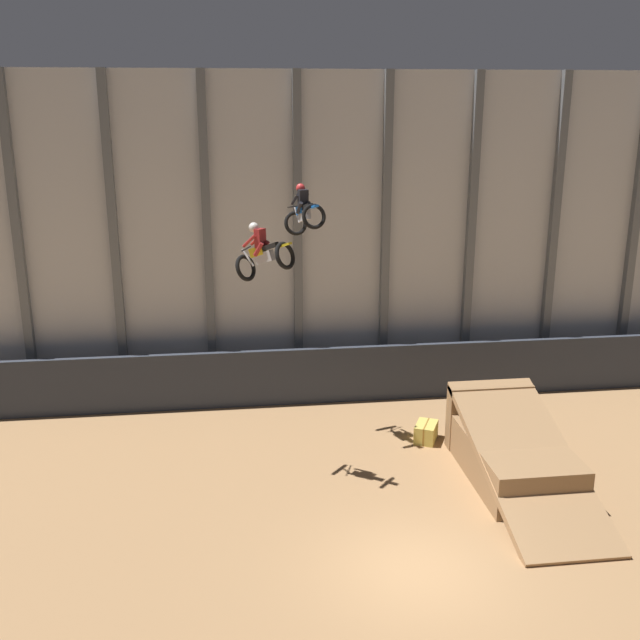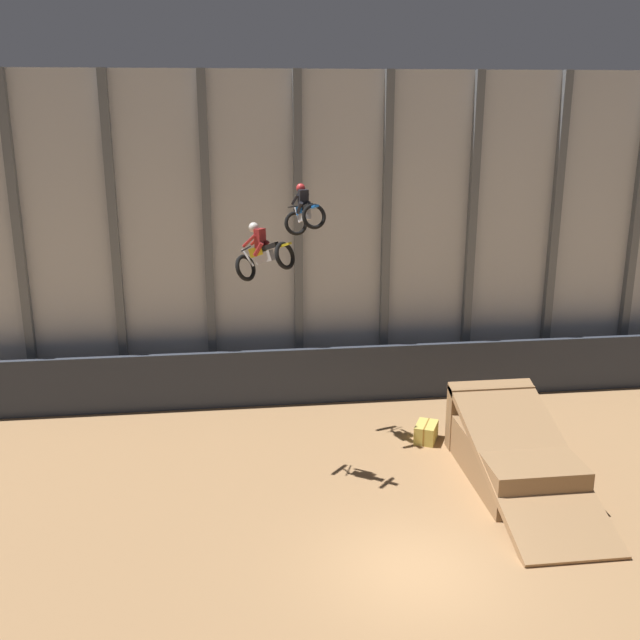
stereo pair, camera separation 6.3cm
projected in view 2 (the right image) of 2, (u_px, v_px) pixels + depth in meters
ground_plane at (416, 571)px, 16.75m from camera, size 60.00×60.00×0.00m
arena_back_wall at (342, 238)px, 25.76m from camera, size 32.00×0.40×11.08m
lower_barrier at (346, 374)px, 25.89m from camera, size 31.36×0.20×1.98m
dirt_ramp at (512, 452)px, 20.81m from camera, size 2.54×6.42×2.15m
rider_bike_left_air at (263, 253)px, 19.44m from camera, size 1.73×1.65×1.65m
rider_bike_right_air at (304, 212)px, 21.72m from camera, size 1.18×1.80×1.62m
hay_bale_trackside at (426, 432)px, 23.05m from camera, size 0.93×1.07×0.57m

